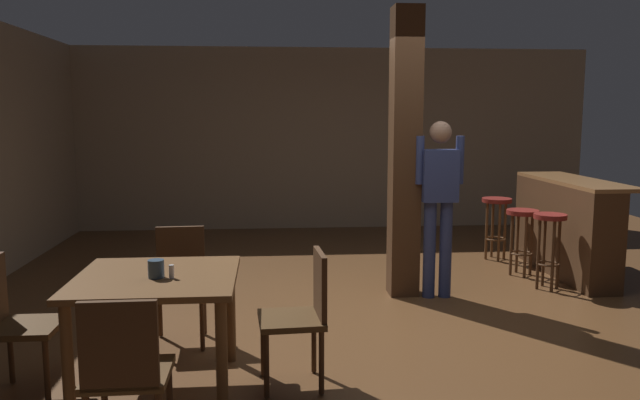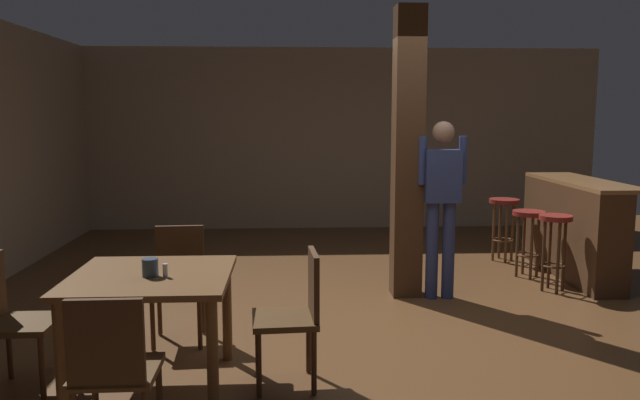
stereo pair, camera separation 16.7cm
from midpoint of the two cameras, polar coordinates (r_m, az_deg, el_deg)
The scene contains 15 objects.
ground_plane at distance 5.63m, azimuth 7.05°, elevation -10.68°, with size 10.80×10.80×0.00m, color brown.
wall_back at distance 9.81m, azimuth 2.64°, elevation 5.60°, with size 8.00×0.10×2.80m, color gray.
pillar at distance 6.12m, azimuth 8.79°, elevation 4.16°, with size 0.28×0.28×2.80m, color #422816.
dining_table at distance 4.20m, azimuth -14.04°, elevation -8.12°, with size 1.02×1.02×0.77m.
chair_north at distance 5.07m, azimuth -11.85°, elevation -6.93°, with size 0.44×0.44×0.89m.
chair_west at distance 4.48m, azimuth -25.53°, elevation -9.53°, with size 0.42×0.42×0.89m.
chair_east at distance 4.15m, azimuth -1.03°, elevation -10.09°, with size 0.45×0.45×0.89m.
chair_south at distance 3.43m, azimuth -17.03°, elevation -14.40°, with size 0.42×0.42×0.89m.
napkin_cup at distance 4.09m, azimuth -14.14°, elevation -6.01°, with size 0.10×0.10×0.11m, color #33475B.
salt_shaker at distance 4.05m, azimuth -12.82°, elevation -6.30°, with size 0.03×0.03×0.09m, color silver.
standing_person at distance 6.10m, azimuth 11.84°, elevation 0.31°, with size 0.47×0.21×1.72m.
bar_counter at distance 7.48m, azimuth 22.64°, elevation -2.31°, with size 0.56×1.88×1.07m.
bar_stool_near at distance 6.74m, azimuth 21.35°, elevation -3.03°, with size 0.33×0.33×0.78m.
bar_stool_mid at distance 7.24m, azimuth 19.14°, elevation -2.37°, with size 0.35×0.35×0.74m.
bar_stool_far at distance 7.94m, azimuth 17.03°, elevation -1.25°, with size 0.36×0.36×0.76m.
Camera 2 is at (-0.87, -5.26, 1.79)m, focal length 35.00 mm.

